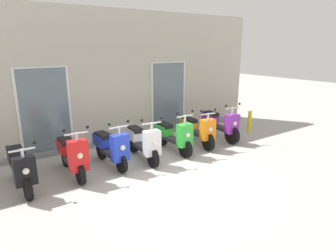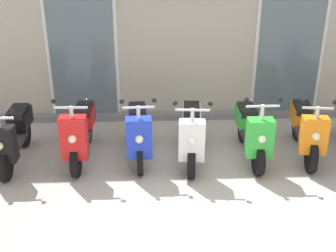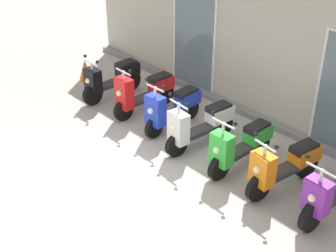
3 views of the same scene
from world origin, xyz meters
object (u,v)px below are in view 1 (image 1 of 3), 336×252
scooter_orange (197,130)px  scooter_red (72,154)px  scooter_white (143,142)px  scooter_blue (111,147)px  curb_bollard (250,121)px  scooter_purple (220,124)px  scooter_green (173,135)px  scooter_black (21,167)px

scooter_orange → scooter_red: bearing=-180.0°
scooter_white → scooter_red: bearing=177.5°
scooter_blue → curb_bollard: scooter_blue is taller
scooter_orange → scooter_purple: 0.92m
scooter_red → scooter_green: 2.71m
scooter_red → scooter_green: scooter_red is taller
scooter_black → scooter_orange: bearing=0.7°
scooter_orange → curb_bollard: size_ratio=2.33×
scooter_red → scooter_white: 1.75m
scooter_white → scooter_purple: bearing=2.1°
scooter_green → scooter_red: bearing=178.9°
scooter_orange → scooter_purple: size_ratio=0.99×
scooter_white → scooter_green: 0.97m
scooter_red → scooter_blue: bearing=-1.1°
scooter_red → scooter_white: (1.75, -0.08, -0.02)m
scooter_red → scooter_purple: (4.52, 0.02, -0.01)m
scooter_blue → curb_bollard: 5.01m
scooter_green → scooter_white: bearing=-178.4°
scooter_blue → scooter_white: (0.83, -0.06, -0.02)m
scooter_blue → scooter_green: bearing=-1.1°
scooter_black → scooter_orange: size_ratio=0.97×
scooter_black → scooter_purple: scooter_purple is taller
scooter_blue → curb_bollard: bearing=0.7°
scooter_black → scooter_blue: size_ratio=1.06×
scooter_red → scooter_blue: 0.92m
scooter_black → scooter_white: scooter_white is taller
scooter_red → curb_bollard: 5.93m
scooter_purple → scooter_white: bearing=-177.9°
scooter_orange → scooter_purple: scooter_purple is taller
scooter_black → curb_bollard: 6.96m
scooter_black → scooter_purple: bearing=0.8°
scooter_blue → scooter_white: 0.84m
scooter_orange → curb_bollard: (2.32, 0.05, -0.11)m
scooter_green → scooter_orange: size_ratio=0.97×
scooter_purple → scooter_black: bearing=-179.2°
scooter_white → scooter_purple: same height
scooter_white → scooter_orange: bearing=2.4°
scooter_black → scooter_green: 3.75m
scooter_white → scooter_purple: size_ratio=0.98×
scooter_orange → curb_bollard: scooter_orange is taller
scooter_blue → scooter_orange: bearing=0.4°
scooter_blue → scooter_purple: (3.61, 0.04, -0.01)m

